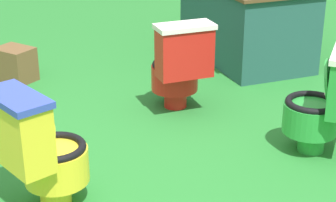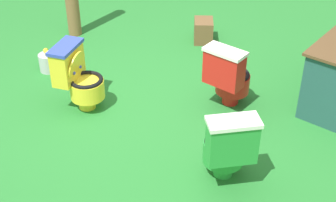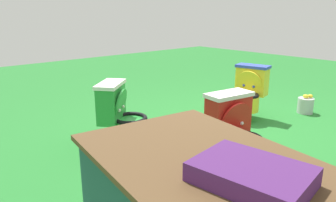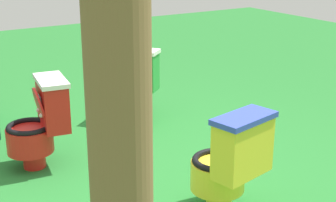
# 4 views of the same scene
# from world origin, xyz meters

# --- Properties ---
(ground) EXTENTS (14.00, 14.00, 0.00)m
(ground) POSITION_xyz_m (0.00, 0.00, 0.00)
(ground) COLOR #26752D
(toilet_yellow) EXTENTS (0.50, 0.57, 0.73)m
(toilet_yellow) POSITION_xyz_m (0.24, -0.66, 0.37)
(toilet_yellow) COLOR yellow
(toilet_yellow) RESTS_ON ground
(toilet_red) EXTENTS (0.55, 0.47, 0.73)m
(toilet_red) POSITION_xyz_m (-0.58, 0.71, 0.37)
(toilet_red) COLOR red
(toilet_red) RESTS_ON ground
(toilet_green) EXTENTS (0.64, 0.62, 0.73)m
(toilet_green) POSITION_xyz_m (0.52, 1.19, 0.37)
(toilet_green) COLOR green
(toilet_green) RESTS_ON ground
(small_crate) EXTENTS (0.40, 0.37, 0.30)m
(small_crate) POSITION_xyz_m (-1.86, -0.23, 0.15)
(small_crate) COLOR brown
(small_crate) RESTS_ON ground
(lemon_bucket) EXTENTS (0.22, 0.22, 0.28)m
(lemon_bucket) POSITION_xyz_m (-0.18, -1.50, 0.12)
(lemon_bucket) COLOR #B7B7BF
(lemon_bucket) RESTS_ON ground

